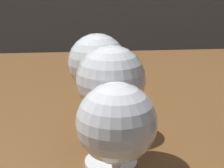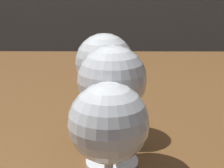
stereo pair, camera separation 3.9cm
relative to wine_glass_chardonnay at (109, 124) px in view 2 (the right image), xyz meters
The scene contains 4 objects.
dining_table 0.38m from the wine_glass_chardonnay, 95.58° to the left, with size 1.38×0.92×0.73m.
wine_glass_chardonnay is the anchor object (origin of this frame).
wine_glass_cabernet 0.09m from the wine_glass_chardonnay, 88.15° to the left, with size 0.08×0.08×0.15m.
wine_glass_port 0.17m from the wine_glass_chardonnay, 92.96° to the left, with size 0.08×0.08×0.16m.
Camera 2 is at (0.04, -0.62, 0.95)m, focal length 52.36 mm.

